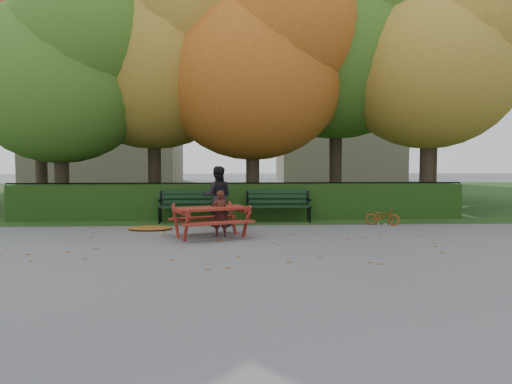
{
  "coord_description": "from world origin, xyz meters",
  "views": [
    {
      "loc": [
        -0.2,
        -10.07,
        1.8
      ],
      "look_at": [
        0.37,
        1.31,
        1.0
      ],
      "focal_mm": 35.0,
      "sensor_mm": 36.0,
      "label": 1
    }
  ],
  "objects_px": {
    "tree_d": "(349,35)",
    "tree_g": "(444,68)",
    "tree_e": "(442,54)",
    "adult": "(218,196)",
    "bench_left": "(191,204)",
    "tree_c": "(264,62)",
    "picnic_table": "(211,214)",
    "bicycle": "(383,216)",
    "child": "(220,213)",
    "tree_b": "(163,47)",
    "tree_a": "(67,68)",
    "bench_right": "(278,203)",
    "tree_f": "(45,53)"
  },
  "relations": [
    {
      "from": "tree_e",
      "to": "child",
      "type": "bearing_deg",
      "value": -146.71
    },
    {
      "from": "tree_a",
      "to": "bench_right",
      "type": "bearing_deg",
      "value": -16.61
    },
    {
      "from": "tree_c",
      "to": "adult",
      "type": "relative_size",
      "value": 5.11
    },
    {
      "from": "adult",
      "to": "bicycle",
      "type": "bearing_deg",
      "value": -178.7
    },
    {
      "from": "picnic_table",
      "to": "bicycle",
      "type": "height_order",
      "value": "picnic_table"
    },
    {
      "from": "tree_d",
      "to": "tree_g",
      "type": "xyz_separation_m",
      "value": [
        4.46,
        2.53,
        -0.61
      ]
    },
    {
      "from": "tree_g",
      "to": "adult",
      "type": "height_order",
      "value": "tree_g"
    },
    {
      "from": "tree_b",
      "to": "tree_e",
      "type": "height_order",
      "value": "tree_b"
    },
    {
      "from": "tree_c",
      "to": "bench_right",
      "type": "height_order",
      "value": "tree_c"
    },
    {
      "from": "tree_c",
      "to": "child",
      "type": "relative_size",
      "value": 7.62
    },
    {
      "from": "tree_g",
      "to": "bench_left",
      "type": "relative_size",
      "value": 4.75
    },
    {
      "from": "bench_left",
      "to": "picnic_table",
      "type": "relative_size",
      "value": 0.91
    },
    {
      "from": "tree_c",
      "to": "bicycle",
      "type": "relative_size",
      "value": 9.12
    },
    {
      "from": "bench_left",
      "to": "adult",
      "type": "bearing_deg",
      "value": -47.18
    },
    {
      "from": "adult",
      "to": "tree_e",
      "type": "bearing_deg",
      "value": -156.3
    },
    {
      "from": "tree_a",
      "to": "tree_d",
      "type": "relative_size",
      "value": 0.78
    },
    {
      "from": "tree_a",
      "to": "adult",
      "type": "distance_m",
      "value": 6.52
    },
    {
      "from": "bench_right",
      "to": "picnic_table",
      "type": "distance_m",
      "value": 3.19
    },
    {
      "from": "tree_g",
      "to": "bench_right",
      "type": "xyz_separation_m",
      "value": [
        -7.23,
        -6.06,
        -4.85
      ]
    },
    {
      "from": "tree_b",
      "to": "tree_f",
      "type": "distance_m",
      "value": 5.32
    },
    {
      "from": "tree_b",
      "to": "child",
      "type": "bearing_deg",
      "value": -70.29
    },
    {
      "from": "tree_c",
      "to": "bench_right",
      "type": "distance_m",
      "value": 4.87
    },
    {
      "from": "tree_e",
      "to": "adult",
      "type": "relative_size",
      "value": 5.21
    },
    {
      "from": "bench_left",
      "to": "bench_right",
      "type": "bearing_deg",
      "value": 0.0
    },
    {
      "from": "tree_f",
      "to": "child",
      "type": "xyz_separation_m",
      "value": [
        6.68,
        -8.05,
        -5.17
      ]
    },
    {
      "from": "picnic_table",
      "to": "tree_e",
      "type": "bearing_deg",
      "value": 10.62
    },
    {
      "from": "tree_c",
      "to": "picnic_table",
      "type": "height_order",
      "value": "tree_c"
    },
    {
      "from": "bench_left",
      "to": "tree_g",
      "type": "bearing_deg",
      "value": 32.17
    },
    {
      "from": "tree_d",
      "to": "tree_b",
      "type": "bearing_deg",
      "value": -175.62
    },
    {
      "from": "tree_f",
      "to": "child",
      "type": "height_order",
      "value": "tree_f"
    },
    {
      "from": "tree_f",
      "to": "tree_g",
      "type": "relative_size",
      "value": 1.07
    },
    {
      "from": "adult",
      "to": "bicycle",
      "type": "relative_size",
      "value": 1.78
    },
    {
      "from": "tree_b",
      "to": "picnic_table",
      "type": "relative_size",
      "value": 4.46
    },
    {
      "from": "tree_f",
      "to": "tree_g",
      "type": "xyz_separation_m",
      "value": [
        15.47,
        0.52,
        -0.32
      ]
    },
    {
      "from": "tree_d",
      "to": "child",
      "type": "distance_m",
      "value": 9.22
    },
    {
      "from": "tree_b",
      "to": "adult",
      "type": "relative_size",
      "value": 5.61
    },
    {
      "from": "tree_a",
      "to": "tree_e",
      "type": "bearing_deg",
      "value": 0.94
    },
    {
      "from": "child",
      "to": "tree_d",
      "type": "bearing_deg",
      "value": -128.97
    },
    {
      "from": "bench_left",
      "to": "tree_c",
      "type": "bearing_deg",
      "value": 46.64
    },
    {
      "from": "tree_c",
      "to": "tree_b",
      "type": "bearing_deg",
      "value": 166.55
    },
    {
      "from": "picnic_table",
      "to": "child",
      "type": "xyz_separation_m",
      "value": [
        0.2,
        0.15,
        -0.01
      ]
    },
    {
      "from": "tree_f",
      "to": "tree_g",
      "type": "distance_m",
      "value": 15.48
    },
    {
      "from": "tree_d",
      "to": "picnic_table",
      "type": "relative_size",
      "value": 4.86
    },
    {
      "from": "tree_d",
      "to": "adult",
      "type": "distance_m",
      "value": 8.09
    },
    {
      "from": "tree_c",
      "to": "tree_f",
      "type": "height_order",
      "value": "tree_f"
    },
    {
      "from": "tree_e",
      "to": "bicycle",
      "type": "xyz_separation_m",
      "value": [
        -2.72,
        -2.9,
        -4.85
      ]
    },
    {
      "from": "tree_g",
      "to": "picnic_table",
      "type": "bearing_deg",
      "value": -135.86
    },
    {
      "from": "tree_d",
      "to": "bicycle",
      "type": "distance_m",
      "value": 7.21
    },
    {
      "from": "tree_e",
      "to": "picnic_table",
      "type": "height_order",
      "value": "tree_e"
    },
    {
      "from": "tree_e",
      "to": "tree_c",
      "type": "bearing_deg",
      "value": 178.07
    }
  ]
}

